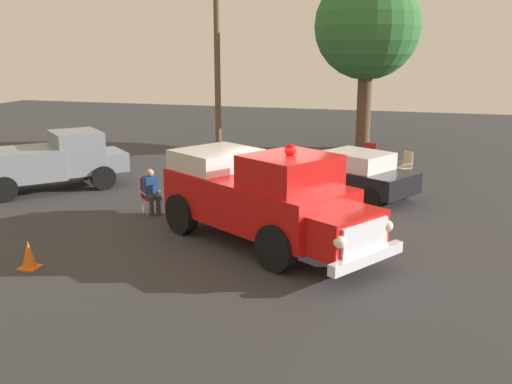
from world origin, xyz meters
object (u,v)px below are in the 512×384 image
classic_hot_rod (348,173)px  oak_tree_left (367,27)px  traffic_cone (29,255)px  spectator_seated (151,190)px  lawn_chair_spare (369,154)px  vintage_fire_truck (263,196)px  utility_pole (217,64)px  lawn_chair_by_car (405,164)px  parked_pickup (50,160)px  lawn_chair_near_truck (150,192)px

classic_hot_rod → oak_tree_left: oak_tree_left is taller
oak_tree_left → traffic_cone: (17.33, -5.34, -5.16)m
spectator_seated → lawn_chair_spare: bearing=145.7°
vintage_fire_truck → utility_pole: bearing=-155.3°
oak_tree_left → traffic_cone: size_ratio=12.44×
lawn_chair_by_car → lawn_chair_spare: same height
utility_pole → traffic_cone: (14.06, 0.64, -3.58)m
classic_hot_rod → lawn_chair_by_car: (-2.78, 1.68, -0.16)m
parked_pickup → lawn_chair_spare: bearing=122.2°
lawn_chair_spare → traffic_cone: lawn_chair_spare is taller
classic_hot_rod → lawn_chair_by_car: classic_hot_rod is taller
classic_hot_rod → traffic_cone: 10.16m
classic_hot_rod → utility_pole: 9.21m
vintage_fire_truck → spectator_seated: (-1.64, -3.76, -0.50)m
lawn_chair_spare → traffic_cone: (12.57, -6.08, -0.28)m
lawn_chair_near_truck → parked_pickup: bearing=-109.9°
traffic_cone → spectator_seated: bearing=171.6°
spectator_seated → utility_pole: size_ratio=0.17×
utility_pole → vintage_fire_truck: bearing=24.7°
traffic_cone → lawn_chair_by_car: bearing=145.9°
classic_hot_rod → lawn_chair_spare: 4.27m
lawn_chair_by_car → traffic_cone: bearing=-34.1°
lawn_chair_near_truck → lawn_chair_by_car: (-6.35, 6.92, 0.00)m
parked_pickup → lawn_chair_near_truck: 4.69m
lawn_chair_by_car → oak_tree_left: size_ratio=0.13×
utility_pole → traffic_cone: 14.52m
lawn_chair_by_car → spectator_seated: 9.39m
vintage_fire_truck → lawn_chair_spare: size_ratio=6.08×
vintage_fire_truck → traffic_cone: size_ratio=9.76×
classic_hot_rod → lawn_chair_near_truck: 6.34m
classic_hot_rod → utility_pole: (-5.75, -6.47, 3.14)m
parked_pickup → spectator_seated: size_ratio=3.66×
vintage_fire_truck → traffic_cone: bearing=-55.9°
parked_pickup → lawn_chair_by_car: bearing=112.8°
vintage_fire_truck → oak_tree_left: 14.97m
spectator_seated → vintage_fire_truck: bearing=66.4°
parked_pickup → lawn_chair_spare: (-6.24, 9.89, -0.40)m
oak_tree_left → spectator_seated: bearing=-20.2°
lawn_chair_near_truck → lawn_chair_by_car: size_ratio=1.00×
lawn_chair_by_car → oak_tree_left: 8.21m
vintage_fire_truck → lawn_chair_near_truck: 4.27m
spectator_seated → lawn_chair_by_car: bearing=133.3°
lawn_chair_near_truck → traffic_cone: lawn_chair_near_truck is taller
lawn_chair_near_truck → spectator_seated: spectator_seated is taller
lawn_chair_near_truck → lawn_chair_spare: size_ratio=1.00×
parked_pickup → traffic_cone: bearing=31.0°
classic_hot_rod → spectator_seated: bearing=-54.6°
lawn_chair_near_truck → traffic_cone: 4.79m
classic_hot_rod → oak_tree_left: (-9.01, -0.50, 4.72)m
parked_pickup → utility_pole: bearing=157.7°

